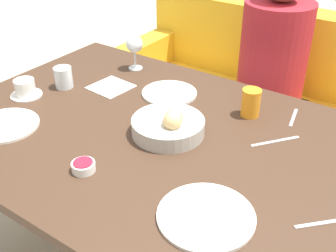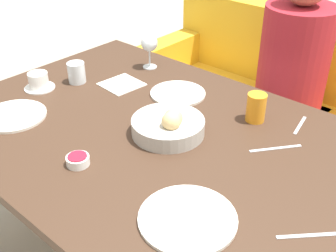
% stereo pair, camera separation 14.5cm
% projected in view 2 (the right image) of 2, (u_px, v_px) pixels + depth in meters
% --- Properties ---
extents(dining_table, '(1.53, 1.07, 0.75)m').
position_uv_depth(dining_table, '(152.00, 149.00, 1.52)').
color(dining_table, '#3D281C').
rests_on(dining_table, ground_plane).
extents(couch, '(1.62, 0.70, 0.87)m').
position_uv_depth(couch, '(278.00, 115.00, 2.44)').
color(couch, gold).
rests_on(couch, ground_plane).
extents(seated_person, '(0.34, 0.45, 1.21)m').
position_uv_depth(seated_person, '(287.00, 99.00, 2.18)').
color(seated_person, '#23232D').
rests_on(seated_person, ground_plane).
extents(bread_basket, '(0.25, 0.25, 0.11)m').
position_uv_depth(bread_basket, '(169.00, 126.00, 1.44)').
color(bread_basket, '#B2ADA3').
rests_on(bread_basket, dining_table).
extents(plate_near_left, '(0.24, 0.24, 0.01)m').
position_uv_depth(plate_near_left, '(13.00, 116.00, 1.56)').
color(plate_near_left, silver).
rests_on(plate_near_left, dining_table).
extents(plate_near_right, '(0.26, 0.26, 0.01)m').
position_uv_depth(plate_near_right, '(188.00, 218.00, 1.10)').
color(plate_near_right, silver).
rests_on(plate_near_right, dining_table).
extents(plate_far_center, '(0.22, 0.22, 0.01)m').
position_uv_depth(plate_far_center, '(178.00, 93.00, 1.71)').
color(plate_far_center, silver).
rests_on(plate_far_center, dining_table).
extents(juice_glass, '(0.07, 0.07, 0.10)m').
position_uv_depth(juice_glass, '(256.00, 107.00, 1.51)').
color(juice_glass, orange).
rests_on(juice_glass, dining_table).
extents(water_tumbler, '(0.07, 0.07, 0.09)m').
position_uv_depth(water_tumbler, '(76.00, 73.00, 1.79)').
color(water_tumbler, silver).
rests_on(water_tumbler, dining_table).
extents(wine_glass, '(0.08, 0.08, 0.16)m').
position_uv_depth(wine_glass, '(149.00, 44.00, 1.88)').
color(wine_glass, silver).
rests_on(wine_glass, dining_table).
extents(coffee_cup, '(0.13, 0.13, 0.07)m').
position_uv_depth(coffee_cup, '(39.00, 82.00, 1.74)').
color(coffee_cup, white).
rests_on(coffee_cup, dining_table).
extents(jam_bowl_berry, '(0.07, 0.07, 0.03)m').
position_uv_depth(jam_bowl_berry, '(78.00, 160.00, 1.30)').
color(jam_bowl_berry, white).
rests_on(jam_bowl_berry, dining_table).
extents(fork_silver, '(0.13, 0.14, 0.00)m').
position_uv_depth(fork_silver, '(311.00, 235.00, 1.06)').
color(fork_silver, '#B7B7BC').
rests_on(fork_silver, dining_table).
extents(knife_silver, '(0.12, 0.15, 0.00)m').
position_uv_depth(knife_silver, '(276.00, 148.00, 1.38)').
color(knife_silver, '#B7B7BC').
rests_on(knife_silver, dining_table).
extents(spoon_coffee, '(0.04, 0.13, 0.00)m').
position_uv_depth(spoon_coffee, '(300.00, 125.00, 1.51)').
color(spoon_coffee, '#B7B7BC').
rests_on(spoon_coffee, dining_table).
extents(napkin, '(0.17, 0.17, 0.00)m').
position_uv_depth(napkin, '(122.00, 84.00, 1.79)').
color(napkin, silver).
rests_on(napkin, dining_table).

